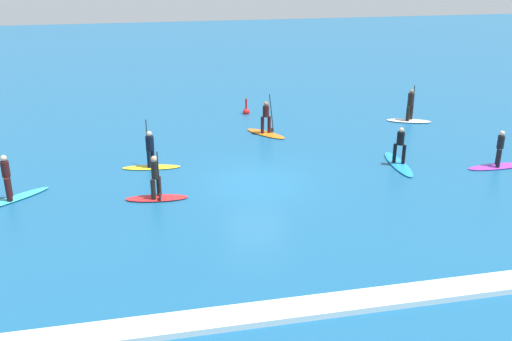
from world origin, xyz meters
TOP-DOWN VIEW (x-y plane):
  - ground_plane at (0.00, 0.00)m, footprint 120.00×120.00m
  - surfer_on_white_board at (10.32, 7.00)m, footprint 2.56×1.59m
  - surfer_on_yellow_board at (-4.18, 2.57)m, footprint 2.61×0.99m
  - surfer_on_teal_board at (-9.62, 0.08)m, footprint 2.89×2.48m
  - surfer_on_purple_board at (10.83, -0.56)m, footprint 2.88×0.82m
  - surfer_on_orange_board at (1.90, 6.35)m, footprint 2.06×2.50m
  - surfer_on_red_board at (-4.12, -0.94)m, footprint 2.47×0.97m
  - surfer_on_blue_board at (6.67, 0.63)m, footprint 1.06×3.34m
  - marker_buoy at (1.69, 10.59)m, footprint 0.41×0.41m
  - wave_crest at (0.00, -9.22)m, footprint 18.60×0.90m

SIDE VIEW (x-z plane):
  - ground_plane at x=0.00m, z-range 0.00..0.00m
  - wave_crest at x=0.00m, z-range 0.00..0.18m
  - marker_buoy at x=1.69m, z-range -0.35..0.66m
  - surfer_on_blue_board at x=6.67m, z-range -0.50..1.24m
  - surfer_on_purple_board at x=10.83m, z-range -0.44..1.24m
  - surfer_on_red_board at x=-4.12m, z-range -0.59..1.48m
  - surfer_on_teal_board at x=-9.62m, z-range -0.48..1.38m
  - surfer_on_orange_board at x=1.90m, z-range -0.62..1.54m
  - surfer_on_white_board at x=10.32m, z-range -0.54..1.52m
  - surfer_on_yellow_board at x=-4.18m, z-range -0.52..1.60m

